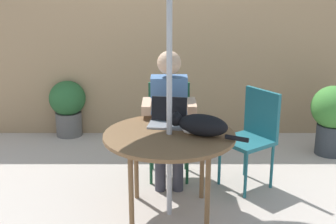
# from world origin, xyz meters

# --- Properties ---
(ground_plane) EXTENTS (14.00, 14.00, 0.00)m
(ground_plane) POSITION_xyz_m (0.00, 0.00, 0.00)
(ground_plane) COLOR #ADA399
(fence_back) EXTENTS (5.40, 0.08, 1.77)m
(fence_back) POSITION_xyz_m (0.00, 2.03, 0.88)
(fence_back) COLOR #937756
(fence_back) RESTS_ON ground
(patio_table) EXTENTS (1.05, 1.05, 0.71)m
(patio_table) POSITION_xyz_m (0.00, 0.00, 0.65)
(patio_table) COLOR brown
(patio_table) RESTS_ON ground
(chair_occupied) EXTENTS (0.40, 0.40, 0.90)m
(chair_occupied) POSITION_xyz_m (0.00, 0.82, 0.53)
(chair_occupied) COLOR #194C2D
(chair_occupied) RESTS_ON ground
(chair_empty) EXTENTS (0.56, 0.56, 0.90)m
(chair_empty) POSITION_xyz_m (0.78, 0.57, 0.53)
(chair_empty) COLOR #1E606B
(chair_empty) RESTS_ON ground
(person_seated) EXTENTS (0.48, 0.48, 1.24)m
(person_seated) POSITION_xyz_m (0.00, 0.66, 0.70)
(person_seated) COLOR #4C72A5
(person_seated) RESTS_ON ground
(laptop) EXTENTS (0.33, 0.29, 0.21)m
(laptop) POSITION_xyz_m (-0.01, 0.25, 0.77)
(laptop) COLOR gray
(laptop) RESTS_ON patio_table
(cat) EXTENTS (0.60, 0.35, 0.17)m
(cat) POSITION_xyz_m (0.24, -0.03, 0.79)
(cat) COLOR black
(cat) RESTS_ON patio_table
(potted_plant_near_fence) EXTENTS (0.43, 0.43, 0.68)m
(potted_plant_near_fence) POSITION_xyz_m (-1.22, 1.92, 0.38)
(potted_plant_near_fence) COLOR #595654
(potted_plant_near_fence) RESTS_ON ground
(potted_plant_by_chair) EXTENTS (0.48, 0.48, 0.77)m
(potted_plant_by_chair) POSITION_xyz_m (1.77, 1.32, 0.45)
(potted_plant_by_chair) COLOR #33383D
(potted_plant_by_chair) RESTS_ON ground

